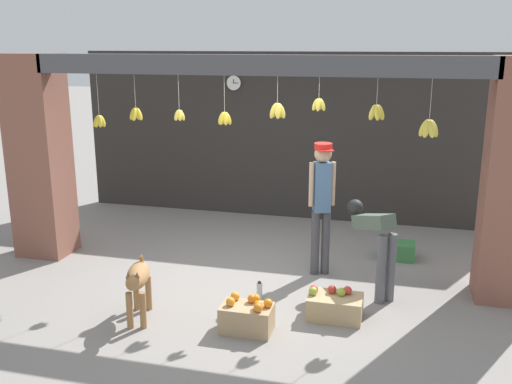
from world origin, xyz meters
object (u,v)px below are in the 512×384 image
at_px(fruit_crate_oranges, 247,316).
at_px(produce_box_green, 396,250).
at_px(water_bottle, 259,291).
at_px(fruit_crate_apples, 335,306).
at_px(dog, 138,280).
at_px(wall_clock, 234,83).
at_px(shopkeeper, 322,197).
at_px(worker_stooping, 375,238).

bearing_deg(fruit_crate_oranges, produce_box_green, 59.71).
bearing_deg(water_bottle, fruit_crate_apples, -15.11).
bearing_deg(dog, fruit_crate_apples, 88.85).
height_order(fruit_crate_apples, wall_clock, wall_clock).
bearing_deg(fruit_crate_oranges, wall_clock, 108.16).
xyz_separation_m(shopkeeper, fruit_crate_apples, (0.34, -1.20, -0.90)).
bearing_deg(dog, fruit_crate_oranges, 75.60).
distance_m(worker_stooping, fruit_crate_oranges, 1.84).
distance_m(fruit_crate_oranges, wall_clock, 4.83).
relative_size(shopkeeper, fruit_crate_apples, 2.93).
height_order(dog, produce_box_green, dog).
xyz_separation_m(dog, produce_box_green, (2.70, 2.60, -0.34)).
height_order(worker_stooping, water_bottle, worker_stooping).
relative_size(shopkeeper, wall_clock, 6.75).
height_order(shopkeeper, worker_stooping, shopkeeper).
relative_size(dog, fruit_crate_oranges, 1.54).
height_order(dog, wall_clock, wall_clock).
bearing_deg(worker_stooping, wall_clock, 92.86).
xyz_separation_m(shopkeeper, wall_clock, (-1.87, 2.38, 1.26)).
distance_m(shopkeeper, worker_stooping, 0.91).
distance_m(dog, wall_clock, 4.56).
relative_size(fruit_crate_apples, produce_box_green, 1.18).
relative_size(water_bottle, wall_clock, 0.86).
distance_m(dog, worker_stooping, 2.78).
xyz_separation_m(fruit_crate_apples, produce_box_green, (0.63, 2.01, -0.02)).
xyz_separation_m(worker_stooping, produce_box_green, (0.26, 1.29, -0.60)).
bearing_deg(produce_box_green, worker_stooping, -101.36).
height_order(shopkeeper, fruit_crate_oranges, shopkeeper).
xyz_separation_m(fruit_crate_oranges, produce_box_green, (1.49, 2.54, -0.04)).
xyz_separation_m(dog, fruit_crate_oranges, (1.21, 0.05, -0.30)).
height_order(shopkeeper, water_bottle, shopkeeper).
distance_m(fruit_crate_apples, produce_box_green, 2.11).
bearing_deg(water_bottle, shopkeeper, 58.61).
bearing_deg(dog, water_bottle, 109.01).
bearing_deg(wall_clock, water_bottle, -68.93).
bearing_deg(dog, shopkeeper, 118.94).
relative_size(dog, wall_clock, 3.22).
xyz_separation_m(shopkeeper, worker_stooping, (0.71, -0.48, -0.32)).
distance_m(shopkeeper, fruit_crate_apples, 1.54).
bearing_deg(worker_stooping, fruit_crate_apples, -156.47).
bearing_deg(wall_clock, fruit_crate_oranges, -71.84).
xyz_separation_m(water_bottle, wall_clock, (-1.28, 3.34, 2.19)).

